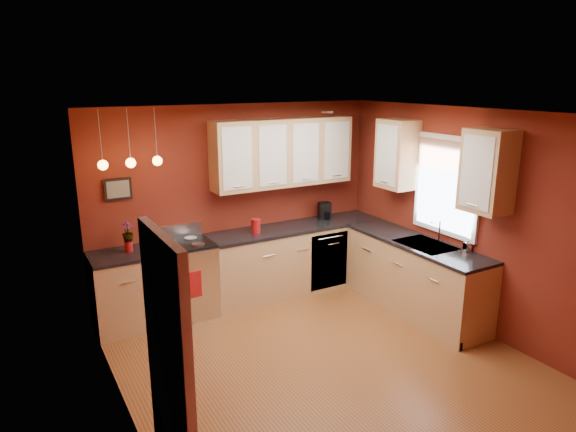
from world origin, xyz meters
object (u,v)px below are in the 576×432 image
gas_range (182,279)px  coffee_maker (325,211)px  sink (426,246)px  soap_pump (467,245)px  red_canister (256,226)px

gas_range → coffee_maker: (2.20, 0.11, 0.57)m
sink → coffee_maker: 1.67m
sink → soap_pump: bearing=-61.5°
gas_range → sink: 3.05m
coffee_maker → soap_pump: (0.66, -2.04, -0.03)m
gas_range → coffee_maker: size_ratio=4.56×
gas_range → soap_pump: size_ratio=6.81×
gas_range → sink: (2.62, -1.50, 0.43)m
gas_range → red_canister: red_canister is taller
gas_range → red_canister: size_ratio=5.75×
sink → gas_range: bearing=150.2°
gas_range → coffee_maker: bearing=2.8°
sink → red_canister: bearing=137.6°
gas_range → sink: sink is taller
coffee_maker → sink: bearing=-60.6°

